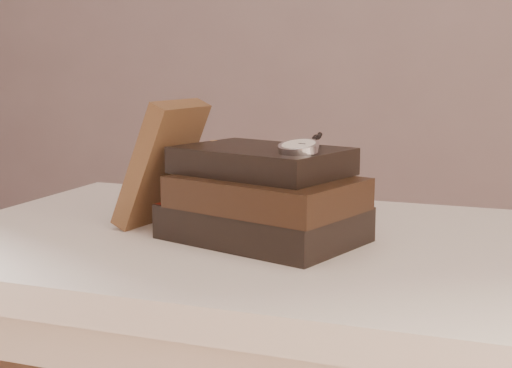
% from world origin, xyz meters
% --- Properties ---
extents(table, '(1.00, 0.60, 0.75)m').
position_xyz_m(table, '(0.00, 0.35, 0.66)').
color(table, silver).
rests_on(table, ground).
extents(book_stack, '(0.28, 0.24, 0.12)m').
position_xyz_m(book_stack, '(-0.04, 0.32, 0.81)').
color(book_stack, black).
rests_on(book_stack, table).
extents(journal, '(0.11, 0.13, 0.18)m').
position_xyz_m(journal, '(-0.20, 0.35, 0.84)').
color(journal, '#442B1A').
rests_on(journal, table).
extents(pocket_watch, '(0.06, 0.16, 0.02)m').
position_xyz_m(pocket_watch, '(0.02, 0.30, 0.88)').
color(pocket_watch, silver).
rests_on(pocket_watch, book_stack).
extents(eyeglasses, '(0.13, 0.14, 0.05)m').
position_xyz_m(eyeglasses, '(-0.10, 0.43, 0.82)').
color(eyeglasses, silver).
rests_on(eyeglasses, book_stack).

